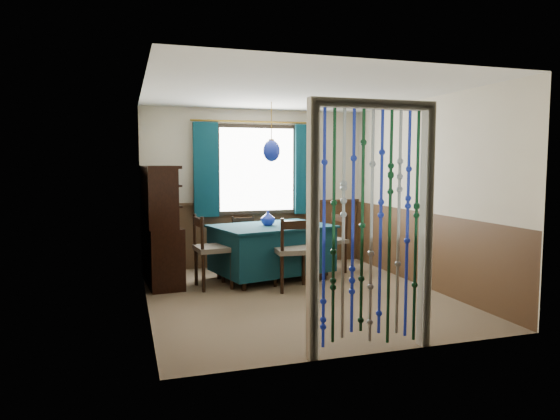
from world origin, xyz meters
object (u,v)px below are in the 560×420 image
object	(u,v)px
chair_right	(331,241)
bowl_shelf	(165,202)
dining_table	(272,248)
chair_left	(211,249)
chair_far	(246,242)
pendant_lamp	(271,151)
vase_table	(268,219)
sideboard	(161,242)
chair_near	(294,251)
vase_sideboard	(163,217)

from	to	relation	value
chair_right	bowl_shelf	world-z (taller)	bowl_shelf
dining_table	chair_right	xyz separation A→B (m)	(1.00, 0.18, 0.03)
bowl_shelf	chair_right	bearing A→B (deg)	4.08
chair_left	chair_far	bearing A→B (deg)	136.86
pendant_lamp	chair_right	bearing A→B (deg)	10.37
dining_table	vase_table	distance (m)	0.42
chair_left	bowl_shelf	bearing A→B (deg)	-120.34
dining_table	vase_table	world-z (taller)	vase_table
sideboard	dining_table	bearing A→B (deg)	-12.43
chair_far	chair_left	distance (m)	1.15
dining_table	bowl_shelf	bearing A→B (deg)	166.09
dining_table	chair_right	distance (m)	1.01
chair_near	vase_sideboard	xyz separation A→B (m)	(-1.57, 1.15, 0.39)
chair_far	bowl_shelf	distance (m)	1.58
pendant_lamp	vase_table	xyz separation A→B (m)	(-0.05, 0.02, -0.96)
chair_near	chair_right	distance (m)	1.25
dining_table	chair_left	world-z (taller)	chair_left
chair_right	vase_sideboard	distance (m)	2.51
dining_table	chair_far	size ratio (longest dim) A/B	2.18
pendant_lamp	chair_near	bearing A→B (deg)	-81.74
sideboard	vase_table	bearing A→B (deg)	-11.88
chair_near	chair_far	world-z (taller)	chair_near
chair_left	chair_right	distance (m)	1.95
dining_table	bowl_shelf	distance (m)	1.62
chair_left	sideboard	bearing A→B (deg)	-132.72
pendant_lamp	bowl_shelf	distance (m)	1.62
vase_table	chair_right	bearing A→B (deg)	8.77
chair_right	bowl_shelf	size ratio (longest dim) A/B	4.29
bowl_shelf	pendant_lamp	bearing A→B (deg)	-0.25
chair_far	chair_left	size ratio (longest dim) A/B	0.86
chair_right	vase_table	world-z (taller)	vase_table
chair_left	chair_right	xyz separation A→B (m)	(1.90, 0.43, -0.04)
chair_near	bowl_shelf	distance (m)	1.82
pendant_lamp	vase_sideboard	distance (m)	1.80
vase_table	vase_sideboard	distance (m)	1.49
dining_table	pendant_lamp	distance (m)	1.38
bowl_shelf	vase_sideboard	world-z (taller)	bowl_shelf
chair_left	dining_table	bearing A→B (deg)	99.45
dining_table	pendant_lamp	world-z (taller)	pendant_lamp
chair_right	vase_sideboard	xyz separation A→B (m)	(-2.46, 0.28, 0.42)
bowl_shelf	sideboard	bearing A→B (deg)	105.94
dining_table	vase_sideboard	size ratio (longest dim) A/B	10.63
vase_table	pendant_lamp	bearing A→B (deg)	-24.15
chair_far	sideboard	distance (m)	1.40
dining_table	chair_far	world-z (taller)	chair_far
chair_right	bowl_shelf	bearing A→B (deg)	82.47
chair_far	pendant_lamp	size ratio (longest dim) A/B	1.01
chair_far	chair_right	size ratio (longest dim) A/B	0.93
chair_near	pendant_lamp	world-z (taller)	pendant_lamp
dining_table	vase_sideboard	bearing A→B (deg)	148.85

